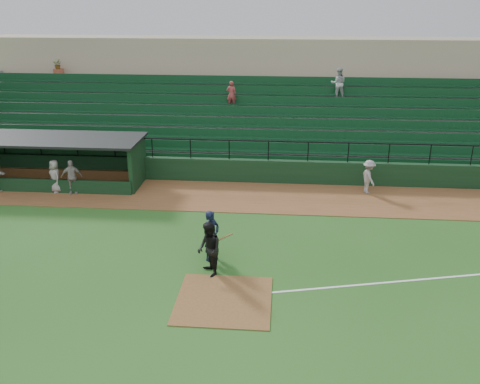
{
  "coord_description": "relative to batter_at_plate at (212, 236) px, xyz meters",
  "views": [
    {
      "loc": [
        1.71,
        -14.89,
        9.02
      ],
      "look_at": [
        0.0,
        5.0,
        1.4
      ],
      "focal_mm": 38.47,
      "sensor_mm": 36.0,
      "label": 1
    }
  ],
  "objects": [
    {
      "name": "warning_track",
      "position": [
        0.74,
        6.32,
        -0.94
      ],
      "size": [
        40.0,
        4.0,
        0.03
      ],
      "primitive_type": "cube",
      "color": "brown",
      "rests_on": "ground"
    },
    {
      "name": "foul_line",
      "position": [
        8.74,
        -0.48,
        -0.95
      ],
      "size": [
        17.49,
        4.44,
        0.01
      ],
      "primitive_type": "cube",
      "rotation": [
        0.0,
        0.0,
        0.24
      ],
      "color": "white",
      "rests_on": "ground"
    },
    {
      "name": "ground",
      "position": [
        0.74,
        -1.68,
        -0.95
      ],
      "size": [
        90.0,
        90.0,
        0.0
      ],
      "primitive_type": "plane",
      "color": "#23541B",
      "rests_on": "ground"
    },
    {
      "name": "dugout_player_b",
      "position": [
        -8.53,
        6.17,
        -0.11
      ],
      "size": [
        0.93,
        0.92,
        1.62
      ],
      "primitive_type": "imported",
      "rotation": [
        0.0,
        0.0,
        -0.77
      ],
      "color": "#A49D99",
      "rests_on": "warning_track"
    },
    {
      "name": "batter_at_plate",
      "position": [
        0.0,
        0.0,
        0.0
      ],
      "size": [
        1.19,
        0.83,
        1.9
      ],
      "color": "black",
      "rests_on": "ground"
    },
    {
      "name": "umpire",
      "position": [
        0.07,
        -1.11,
        0.02
      ],
      "size": [
        1.07,
        1.17,
        1.93
      ],
      "primitive_type": "imported",
      "rotation": [
        0.0,
        0.0,
        -1.11
      ],
      "color": "black",
      "rests_on": "ground"
    },
    {
      "name": "home_plate_dirt",
      "position": [
        0.74,
        -2.68,
        -0.94
      ],
      "size": [
        3.0,
        3.0,
        0.03
      ],
      "primitive_type": "cube",
      "color": "brown",
      "rests_on": "ground"
    },
    {
      "name": "stadium_structure",
      "position": [
        0.74,
        14.78,
        1.35
      ],
      "size": [
        38.0,
        13.08,
        6.4
      ],
      "color": "black",
      "rests_on": "ground"
    },
    {
      "name": "dugout",
      "position": [
        -9.01,
        7.88,
        0.38
      ],
      "size": [
        8.9,
        3.2,
        2.42
      ],
      "color": "black",
      "rests_on": "ground"
    },
    {
      "name": "runner",
      "position": [
        6.65,
        7.3,
        -0.09
      ],
      "size": [
        0.89,
        1.21,
        1.67
      ],
      "primitive_type": "imported",
      "rotation": [
        0.0,
        0.0,
        1.85
      ],
      "color": "gray",
      "rests_on": "warning_track"
    },
    {
      "name": "dugout_player_a",
      "position": [
        -7.66,
        6.04,
        -0.08
      ],
      "size": [
        1.07,
        0.7,
        1.69
      ],
      "primitive_type": "imported",
      "rotation": [
        0.0,
        0.0,
        0.31
      ],
      "color": "#A7A19C",
      "rests_on": "warning_track"
    }
  ]
}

